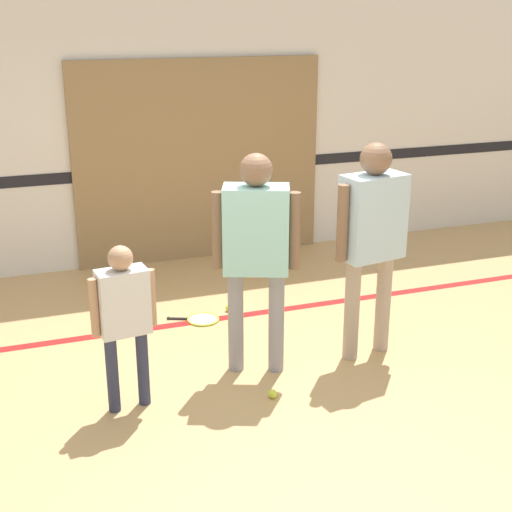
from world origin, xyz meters
TOP-DOWN VIEW (x-y plane):
  - ground_plane at (0.00, 0.00)m, footprint 16.00×16.00m
  - wall_back at (0.00, 2.99)m, footprint 16.00×0.07m
  - wall_panel at (0.51, 2.93)m, footprint 2.77×0.05m
  - floor_stripe at (0.00, 1.18)m, footprint 14.40×0.10m
  - person_instructor at (0.18, 0.15)m, footprint 0.62×0.42m
  - person_student_left at (-0.86, -0.08)m, footprint 0.46×0.23m
  - person_student_right at (1.13, 0.11)m, footprint 0.66×0.35m
  - racket_spare_on_floor at (0.02, 1.20)m, footprint 0.51×0.39m
  - tennis_ball_near_instructor at (0.15, -0.31)m, footprint 0.07×0.07m
  - tennis_ball_by_spare_racket at (0.32, 1.31)m, footprint 0.07×0.07m

SIDE VIEW (x-z plane):
  - ground_plane at x=0.00m, z-range 0.00..0.00m
  - floor_stripe at x=0.00m, z-range 0.00..0.01m
  - racket_spare_on_floor at x=0.02m, z-range -0.01..0.03m
  - tennis_ball_near_instructor at x=0.15m, z-range 0.00..0.07m
  - tennis_ball_by_spare_racket at x=0.32m, z-range 0.00..0.07m
  - person_student_left at x=-0.86m, z-range 0.14..1.36m
  - person_instructor at x=0.18m, z-range 0.20..1.93m
  - person_student_right at x=1.13m, z-range 0.21..1.96m
  - wall_panel at x=0.51m, z-range 0.00..2.21m
  - wall_back at x=0.00m, z-range 0.00..3.20m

